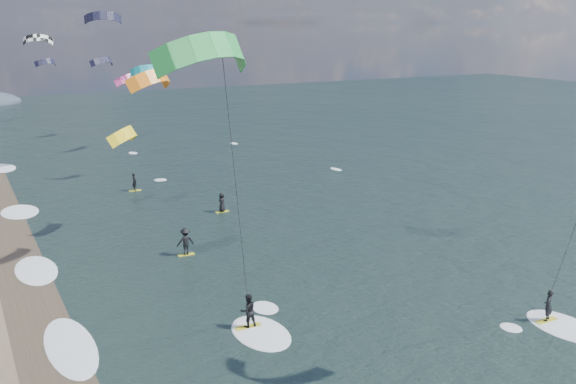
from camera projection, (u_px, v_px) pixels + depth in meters
name	position (u px, v px, depth m)	size (l,w,h in m)	color
kitesurfer_near_b	(235.00, 154.00, 24.81)	(7.16, 8.76, 14.99)	gold
far_kitesurfers	(185.00, 219.00, 46.82)	(7.01, 18.74, 1.85)	gold
bg_kite_field	(102.00, 61.00, 66.90)	(13.16, 69.67, 9.27)	teal
shoreline_surf	(76.00, 348.00, 30.05)	(2.40, 79.40, 0.11)	white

